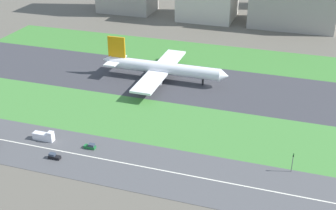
{
  "coord_description": "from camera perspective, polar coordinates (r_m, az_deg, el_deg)",
  "views": [
    {
      "loc": [
        41.36,
        -192.03,
        89.52
      ],
      "look_at": [
        -9.21,
        -36.5,
        6.0
      ],
      "focal_mm": 47.69,
      "sensor_mm": 36.0,
      "label": 1
    }
  ],
  "objects": [
    {
      "name": "ground_plane",
      "position": [
        215.87,
        5.33,
        2.43
      ],
      "size": [
        800.0,
        800.0,
        0.0
      ],
      "primitive_type": "plane",
      "color": "#5B564C"
    },
    {
      "name": "runway",
      "position": [
        215.85,
        5.33,
        2.44
      ],
      "size": [
        280.0,
        46.0,
        0.1
      ],
      "primitive_type": "cube",
      "color": "#38383D",
      "rests_on": "ground_plane"
    },
    {
      "name": "grass_median_north",
      "position": [
        253.02,
        7.47,
        6.11
      ],
      "size": [
        280.0,
        36.0,
        0.1
      ],
      "primitive_type": "cube",
      "color": "#3D7A33",
      "rests_on": "ground_plane"
    },
    {
      "name": "grass_median_south",
      "position": [
        180.35,
        2.34,
        -2.71
      ],
      "size": [
        280.0,
        36.0,
        0.1
      ],
      "primitive_type": "cube",
      "color": "#427F38",
      "rests_on": "ground_plane"
    },
    {
      "name": "highway",
      "position": [
        154.55,
        -0.95,
        -8.33
      ],
      "size": [
        280.0,
        28.0,
        0.1
      ],
      "primitive_type": "cube",
      "color": "#4C4C4F",
      "rests_on": "ground_plane"
    },
    {
      "name": "highway_centerline",
      "position": [
        154.51,
        -0.95,
        -8.31
      ],
      "size": [
        266.0,
        0.5,
        0.01
      ],
      "primitive_type": "cube",
      "color": "silver",
      "rests_on": "highway"
    },
    {
      "name": "airliner",
      "position": [
        219.5,
        -0.9,
        4.75
      ],
      "size": [
        65.0,
        56.0,
        19.7
      ],
      "color": "white",
      "rests_on": "runway"
    },
    {
      "name": "car_0",
      "position": [
        165.02,
        -14.37,
        -6.38
      ],
      "size": [
        4.4,
        1.8,
        2.0
      ],
      "rotation": [
        0.0,
        0.0,
        3.14
      ],
      "color": "black",
      "rests_on": "highway"
    },
    {
      "name": "car_1",
      "position": [
        167.98,
        -9.91,
        -5.24
      ],
      "size": [
        4.4,
        1.8,
        2.0
      ],
      "color": "#19662D",
      "rests_on": "highway"
    },
    {
      "name": "truck_0",
      "position": [
        176.65,
        -15.55,
        -3.87
      ],
      "size": [
        8.4,
        2.5,
        4.0
      ],
      "color": "silver",
      "rests_on": "highway"
    },
    {
      "name": "traffic_light",
      "position": [
        157.15,
        15.63,
        -6.94
      ],
      "size": [
        0.36,
        0.5,
        7.2
      ],
      "color": "#4C4C51",
      "rests_on": "highway"
    }
  ]
}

